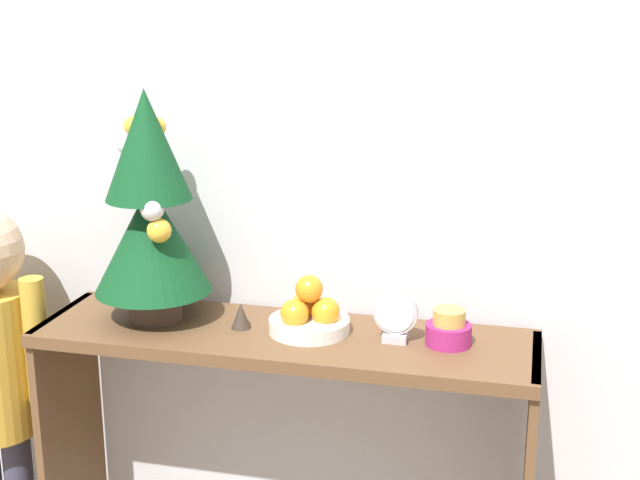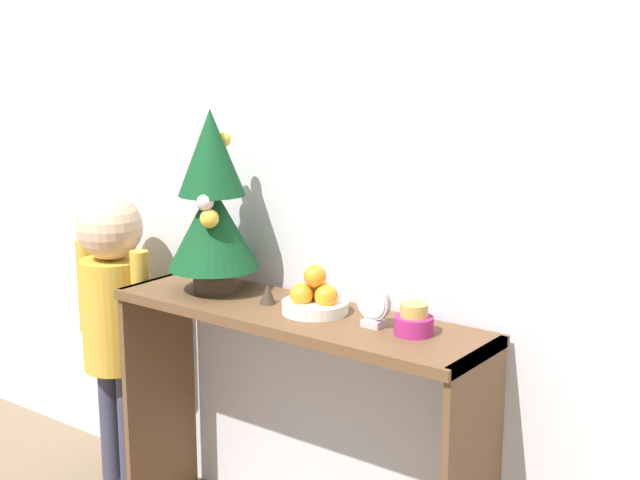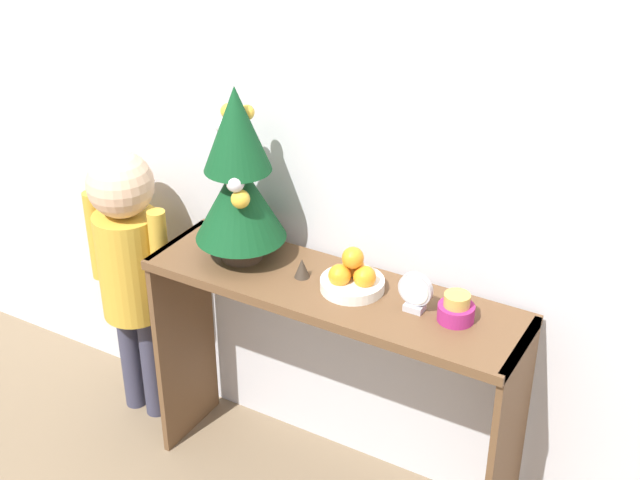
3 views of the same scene
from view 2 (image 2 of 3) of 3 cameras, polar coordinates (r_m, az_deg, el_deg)
The scene contains 8 objects.
back_wall at distance 2.61m, azimuth 1.20°, elevation 6.58°, with size 7.00×0.05×2.50m, color silver.
console_table at distance 2.60m, azimuth -1.58°, elevation -8.37°, with size 1.17×0.33×0.78m.
mini_tree at distance 2.70m, azimuth -6.92°, elevation 2.38°, with size 0.28×0.28×0.56m.
fruit_bowl at distance 2.51m, azimuth -0.32°, elevation -3.76°, with size 0.19×0.19×0.14m.
singing_bowl at distance 2.34m, azimuth 6.03°, elevation -5.20°, with size 0.10×0.10×0.08m.
desk_clock at distance 2.38m, azimuth 3.42°, elevation -4.22°, with size 0.10×0.04×0.12m.
figurine at distance 2.60m, azimuth -3.37°, elevation -3.44°, with size 0.05×0.05×0.06m.
child_figure at distance 3.11m, azimuth -13.08°, elevation -3.90°, with size 0.34×0.22×1.03m.
Camera 2 is at (1.52, -1.74, 1.52)m, focal length 50.00 mm.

